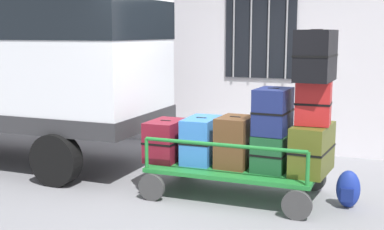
{
  "coord_description": "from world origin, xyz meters",
  "views": [
    {
      "loc": [
        2.16,
        -5.99,
        2.0
      ],
      "look_at": [
        -0.21,
        -0.11,
        0.98
      ],
      "focal_mm": 47.81,
      "sensor_mm": 36.0,
      "label": 1
    }
  ],
  "objects_px": {
    "luggage_cart": "(235,170)",
    "suitcase_midright_bottom": "(272,152)",
    "suitcase_right_top": "(316,56)",
    "backpack": "(348,189)",
    "van": "(4,51)",
    "suitcase_left_bottom": "(166,140)",
    "suitcase_midleft_bottom": "(201,140)",
    "suitcase_right_bottom": "(312,149)",
    "suitcase_right_middle": "(313,103)",
    "suitcase_midright_middle": "(273,111)",
    "suitcase_center_bottom": "(235,142)"
  },
  "relations": [
    {
      "from": "luggage_cart",
      "to": "suitcase_midright_bottom",
      "type": "distance_m",
      "value": 0.54
    },
    {
      "from": "luggage_cart",
      "to": "suitcase_right_top",
      "type": "relative_size",
      "value": 3.0
    },
    {
      "from": "backpack",
      "to": "van",
      "type": "bearing_deg",
      "value": 175.88
    },
    {
      "from": "suitcase_left_bottom",
      "to": "suitcase_midleft_bottom",
      "type": "relative_size",
      "value": 0.95
    },
    {
      "from": "suitcase_midright_bottom",
      "to": "backpack",
      "type": "xyz_separation_m",
      "value": [
        0.88,
        0.06,
        -0.38
      ]
    },
    {
      "from": "van",
      "to": "suitcase_right_top",
      "type": "distance_m",
      "value": 4.85
    },
    {
      "from": "suitcase_left_bottom",
      "to": "suitcase_right_top",
      "type": "bearing_deg",
      "value": 2.06
    },
    {
      "from": "suitcase_midleft_bottom",
      "to": "suitcase_right_bottom",
      "type": "xyz_separation_m",
      "value": [
        1.39,
        -0.0,
        0.0
      ]
    },
    {
      "from": "luggage_cart",
      "to": "suitcase_right_top",
      "type": "distance_m",
      "value": 1.7
    },
    {
      "from": "backpack",
      "to": "suitcase_left_bottom",
      "type": "bearing_deg",
      "value": -177.67
    },
    {
      "from": "van",
      "to": "luggage_cart",
      "type": "relative_size",
      "value": 2.42
    },
    {
      "from": "suitcase_left_bottom",
      "to": "suitcase_right_middle",
      "type": "distance_m",
      "value": 1.93
    },
    {
      "from": "suitcase_midright_middle",
      "to": "suitcase_right_bottom",
      "type": "distance_m",
      "value": 0.63
    },
    {
      "from": "suitcase_left_bottom",
      "to": "suitcase_center_bottom",
      "type": "height_order",
      "value": "suitcase_center_bottom"
    },
    {
      "from": "suitcase_left_bottom",
      "to": "suitcase_midright_middle",
      "type": "distance_m",
      "value": 1.46
    },
    {
      "from": "suitcase_center_bottom",
      "to": "suitcase_right_bottom",
      "type": "distance_m",
      "value": 0.93
    },
    {
      "from": "suitcase_left_bottom",
      "to": "suitcase_center_bottom",
      "type": "distance_m",
      "value": 0.93
    },
    {
      "from": "van",
      "to": "suitcase_center_bottom",
      "type": "bearing_deg",
      "value": -6.6
    },
    {
      "from": "luggage_cart",
      "to": "suitcase_midleft_bottom",
      "type": "relative_size",
      "value": 3.15
    },
    {
      "from": "suitcase_midright_bottom",
      "to": "backpack",
      "type": "bearing_deg",
      "value": 3.97
    },
    {
      "from": "suitcase_midright_bottom",
      "to": "suitcase_right_bottom",
      "type": "bearing_deg",
      "value": 4.75
    },
    {
      "from": "suitcase_midright_middle",
      "to": "suitcase_right_bottom",
      "type": "xyz_separation_m",
      "value": [
        0.46,
        0.06,
        -0.43
      ]
    },
    {
      "from": "backpack",
      "to": "suitcase_right_middle",
      "type": "bearing_deg",
      "value": -171.68
    },
    {
      "from": "suitcase_midright_bottom",
      "to": "suitcase_right_bottom",
      "type": "height_order",
      "value": "suitcase_right_bottom"
    },
    {
      "from": "suitcase_left_bottom",
      "to": "suitcase_right_middle",
      "type": "bearing_deg",
      "value": 0.95
    },
    {
      "from": "suitcase_right_bottom",
      "to": "luggage_cart",
      "type": "bearing_deg",
      "value": -177.98
    },
    {
      "from": "suitcase_left_bottom",
      "to": "suitcase_right_bottom",
      "type": "distance_m",
      "value": 1.85
    },
    {
      "from": "suitcase_midright_middle",
      "to": "suitcase_right_top",
      "type": "bearing_deg",
      "value": 7.01
    },
    {
      "from": "suitcase_left_bottom",
      "to": "suitcase_midright_bottom",
      "type": "distance_m",
      "value": 1.39
    },
    {
      "from": "suitcase_midleft_bottom",
      "to": "suitcase_right_bottom",
      "type": "relative_size",
      "value": 0.84
    },
    {
      "from": "luggage_cart",
      "to": "suitcase_midleft_bottom",
      "type": "xyz_separation_m",
      "value": [
        -0.46,
        0.03,
        0.34
      ]
    },
    {
      "from": "suitcase_midleft_bottom",
      "to": "suitcase_right_top",
      "type": "distance_m",
      "value": 1.76
    },
    {
      "from": "suitcase_midright_middle",
      "to": "suitcase_right_middle",
      "type": "bearing_deg",
      "value": 2.59
    },
    {
      "from": "suitcase_right_top",
      "to": "backpack",
      "type": "xyz_separation_m",
      "value": [
        0.42,
        0.03,
        -1.53
      ]
    },
    {
      "from": "suitcase_right_top",
      "to": "suitcase_left_bottom",
      "type": "bearing_deg",
      "value": -177.94
    },
    {
      "from": "van",
      "to": "suitcase_midright_bottom",
      "type": "xyz_separation_m",
      "value": [
        4.37,
        -0.44,
        -1.13
      ]
    },
    {
      "from": "van",
      "to": "suitcase_center_bottom",
      "type": "relative_size",
      "value": 8.08
    },
    {
      "from": "suitcase_midleft_bottom",
      "to": "backpack",
      "type": "xyz_separation_m",
      "value": [
        1.81,
        0.02,
        -0.44
      ]
    },
    {
      "from": "luggage_cart",
      "to": "van",
      "type": "bearing_deg",
      "value": 173.67
    },
    {
      "from": "suitcase_center_bottom",
      "to": "backpack",
      "type": "height_order",
      "value": "suitcase_center_bottom"
    },
    {
      "from": "suitcase_right_top",
      "to": "backpack",
      "type": "bearing_deg",
      "value": 3.51
    },
    {
      "from": "suitcase_center_bottom",
      "to": "suitcase_right_middle",
      "type": "bearing_deg",
      "value": 0.75
    },
    {
      "from": "luggage_cart",
      "to": "suitcase_right_middle",
      "type": "xyz_separation_m",
      "value": [
        0.92,
        -0.01,
        0.89
      ]
    },
    {
      "from": "suitcase_left_bottom",
      "to": "suitcase_midleft_bottom",
      "type": "height_order",
      "value": "suitcase_midleft_bottom"
    },
    {
      "from": "luggage_cart",
      "to": "suitcase_right_bottom",
      "type": "relative_size",
      "value": 2.64
    },
    {
      "from": "van",
      "to": "suitcase_right_middle",
      "type": "height_order",
      "value": "van"
    },
    {
      "from": "suitcase_left_bottom",
      "to": "suitcase_midleft_bottom",
      "type": "distance_m",
      "value": 0.47
    },
    {
      "from": "suitcase_midright_middle",
      "to": "suitcase_right_middle",
      "type": "xyz_separation_m",
      "value": [
        0.46,
        0.02,
        0.11
      ]
    },
    {
      "from": "suitcase_left_bottom",
      "to": "backpack",
      "type": "relative_size",
      "value": 1.41
    },
    {
      "from": "suitcase_midleft_bottom",
      "to": "suitcase_right_middle",
      "type": "distance_m",
      "value": 1.49
    }
  ]
}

